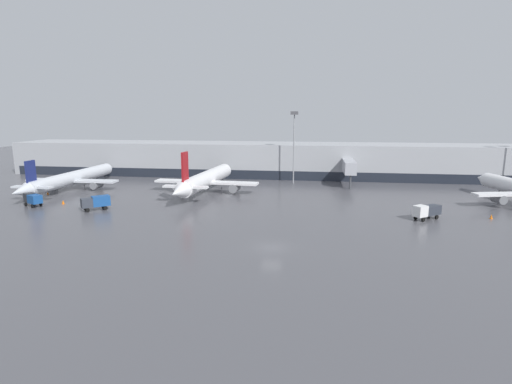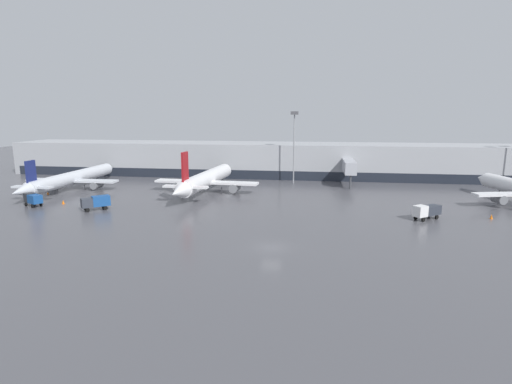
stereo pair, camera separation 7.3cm
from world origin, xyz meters
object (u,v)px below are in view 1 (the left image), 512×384
(service_truck_3, at_px, (33,199))
(apron_light_mast_1, at_px, (294,126))
(traffic_cone_1, at_px, (48,193))
(service_truck_1, at_px, (96,202))
(parked_jet_1, at_px, (206,179))
(traffic_cone_0, at_px, (491,217))
(parked_jet_0, at_px, (72,178))
(traffic_cone_2, at_px, (63,202))
(service_truck_0, at_px, (427,211))

(service_truck_3, bearing_deg, apron_light_mast_1, -117.84)
(service_truck_3, relative_size, traffic_cone_1, 7.14)
(service_truck_1, height_order, traffic_cone_1, service_truck_1)
(parked_jet_1, bearing_deg, traffic_cone_0, -102.61)
(service_truck_3, height_order, traffic_cone_1, service_truck_3)
(parked_jet_0, height_order, service_truck_1, parked_jet_0)
(traffic_cone_0, bearing_deg, service_truck_1, -176.95)
(parked_jet_1, height_order, service_truck_3, parked_jet_1)
(traffic_cone_1, bearing_deg, service_truck_1, -33.41)
(service_truck_3, distance_m, apron_light_mast_1, 58.31)
(parked_jet_1, xyz_separation_m, traffic_cone_1, (-32.90, -7.08, -2.59))
(traffic_cone_2, xyz_separation_m, apron_light_mast_1, (42.04, 30.58, 13.53))
(service_truck_1, xyz_separation_m, traffic_cone_1, (-17.95, 11.84, -1.23))
(parked_jet_0, relative_size, traffic_cone_0, 49.46)
(traffic_cone_0, height_order, traffic_cone_1, traffic_cone_0)
(service_truck_0, bearing_deg, apron_light_mast_1, -92.63)
(service_truck_1, distance_m, traffic_cone_0, 67.09)
(service_truck_0, distance_m, service_truck_1, 56.40)
(service_truck_3, distance_m, traffic_cone_0, 80.21)
(service_truck_0, bearing_deg, service_truck_1, -36.45)
(parked_jet_1, bearing_deg, parked_jet_0, 95.25)
(traffic_cone_1, height_order, traffic_cone_2, traffic_cone_2)
(parked_jet_0, bearing_deg, apron_light_mast_1, -72.83)
(service_truck_0, height_order, traffic_cone_2, service_truck_0)
(parked_jet_1, relative_size, service_truck_1, 7.64)
(service_truck_0, relative_size, traffic_cone_2, 6.51)
(traffic_cone_0, bearing_deg, traffic_cone_1, 174.43)
(traffic_cone_0, bearing_deg, service_truck_3, -178.23)
(parked_jet_0, bearing_deg, parked_jet_1, -89.47)
(service_truck_3, relative_size, apron_light_mast_1, 0.24)
(service_truck_0, bearing_deg, parked_jet_0, -50.94)
(service_truck_3, xyz_separation_m, traffic_cone_2, (4.28, 2.55, -1.05))
(traffic_cone_1, bearing_deg, traffic_cone_0, -5.57)
(parked_jet_0, xyz_separation_m, apron_light_mast_1, (49.32, 16.08, 11.38))
(service_truck_1, xyz_separation_m, traffic_cone_0, (66.99, 3.56, -1.14))
(parked_jet_0, relative_size, parked_jet_1, 1.06)
(traffic_cone_1, relative_size, apron_light_mast_1, 0.03)
(apron_light_mast_1, bearing_deg, traffic_cone_0, -42.18)
(traffic_cone_0, relative_size, traffic_cone_1, 1.32)
(traffic_cone_1, bearing_deg, parked_jet_0, 74.32)
(traffic_cone_1, bearing_deg, service_truck_3, -66.08)
(apron_light_mast_1, bearing_deg, traffic_cone_1, -156.34)
(parked_jet_1, distance_m, apron_light_mast_1, 26.21)
(service_truck_0, xyz_separation_m, traffic_cone_2, (-65.28, 1.98, -1.07))
(service_truck_0, height_order, apron_light_mast_1, apron_light_mast_1)
(service_truck_1, bearing_deg, parked_jet_0, -90.13)
(parked_jet_0, xyz_separation_m, service_truck_0, (72.55, -16.49, -1.08))
(service_truck_0, relative_size, traffic_cone_1, 8.72)
(service_truck_3, xyz_separation_m, apron_light_mast_1, (46.32, 33.14, 12.48))
(apron_light_mast_1, bearing_deg, service_truck_3, -144.42)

